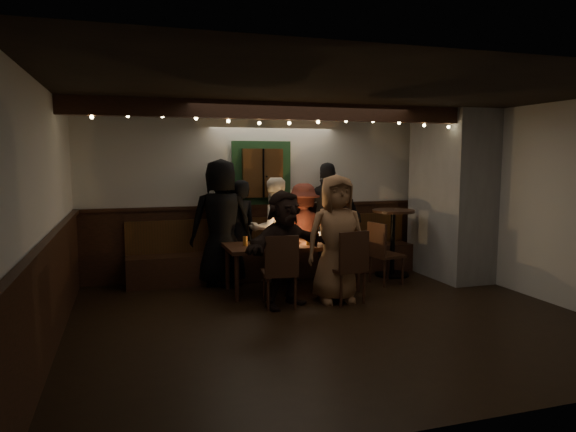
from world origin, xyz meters
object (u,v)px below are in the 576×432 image
object	(u,v)px
chair_near_right	(349,263)
chair_near_left	(280,267)
person_d	(303,231)
person_g	(336,239)
person_f	(284,249)
person_c	(273,229)
high_top	(393,234)
person_e	(328,220)
person_a	(221,222)
dining_table	(292,248)
chair_end	(382,250)
person_b	(239,231)

from	to	relation	value
chair_near_right	chair_near_left	bearing A→B (deg)	175.11
person_d	person_g	size ratio (longest dim) A/B	0.89
chair_near_left	chair_near_right	world-z (taller)	chair_near_right
chair_near_left	person_f	world-z (taller)	person_f
chair_near_left	person_c	bearing A→B (deg)	77.62
chair_near_right	high_top	xyz separation A→B (m)	(1.33, 1.28, 0.13)
person_e	person_f	xyz separation A→B (m)	(-1.16, -1.40, -0.16)
person_a	person_d	size ratio (longest dim) A/B	1.26
person_c	person_d	size ratio (longest dim) A/B	1.07
person_e	dining_table	bearing A→B (deg)	51.25
high_top	person_e	distance (m)	1.07
chair_near_left	person_c	xyz separation A→B (m)	(0.32, 1.44, 0.27)
dining_table	high_top	xyz separation A→B (m)	(1.83, 0.41, 0.06)
person_d	person_g	distance (m)	1.44
dining_table	person_f	world-z (taller)	person_f
high_top	chair_near_right	bearing A→B (deg)	-136.11
chair_end	person_f	bearing A→B (deg)	-159.02
person_g	person_d	bearing A→B (deg)	91.47
person_a	person_b	distance (m)	0.36
person_a	person_c	size ratio (longest dim) A/B	1.18
chair_near_left	person_g	distance (m)	0.85
person_c	person_e	bearing A→B (deg)	174.92
person_g	chair_near_left	bearing A→B (deg)	-170.26
dining_table	person_c	xyz separation A→B (m)	(-0.09, 0.65, 0.18)
person_b	person_f	world-z (taller)	person_b
dining_table	chair_near_right	bearing A→B (deg)	-60.50
person_f	high_top	bearing A→B (deg)	3.32
dining_table	person_g	size ratio (longest dim) A/B	1.13
person_e	person_f	size ratio (longest dim) A/B	1.22
high_top	person_d	world-z (taller)	person_d
chair_near_right	person_c	size ratio (longest dim) A/B	0.60
person_e	high_top	bearing A→B (deg)	177.64
chair_near_right	person_d	distance (m)	1.62
high_top	person_c	xyz separation A→B (m)	(-1.92, 0.24, 0.12)
person_a	person_c	bearing A→B (deg)	-179.93
chair_near_right	person_g	world-z (taller)	person_g
person_b	person_e	world-z (taller)	person_e
dining_table	person_d	world-z (taller)	person_d
chair_near_left	person_g	xyz separation A→B (m)	(0.79, 0.09, 0.31)
person_e	person_g	bearing A→B (deg)	84.27
chair_near_right	high_top	size ratio (longest dim) A/B	0.90
person_a	high_top	bearing A→B (deg)	174.55
chair_near_right	person_f	xyz separation A→B (m)	(-0.83, 0.14, 0.20)
chair_near_left	person_b	world-z (taller)	person_b
person_a	person_e	world-z (taller)	person_a
person_d	person_e	world-z (taller)	person_e
chair_near_left	person_b	bearing A→B (deg)	96.97
dining_table	chair_near_left	world-z (taller)	chair_near_left
person_a	person_d	distance (m)	1.34
chair_end	person_b	bearing A→B (deg)	157.17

